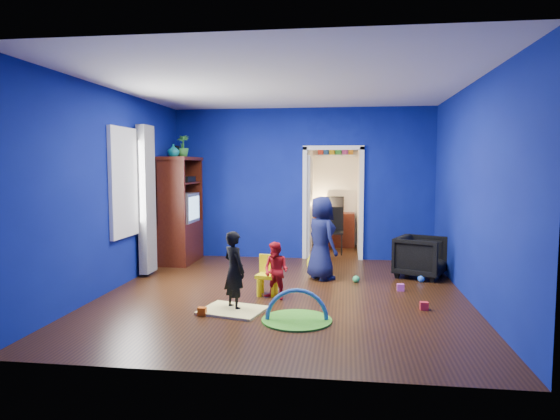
# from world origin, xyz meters

# --- Properties ---
(floor) EXTENTS (5.00, 5.50, 0.01)m
(floor) POSITION_xyz_m (0.00, 0.00, 0.00)
(floor) COLOR black
(floor) RESTS_ON ground
(ceiling) EXTENTS (5.00, 5.50, 0.01)m
(ceiling) POSITION_xyz_m (0.00, 0.00, 2.90)
(ceiling) COLOR white
(ceiling) RESTS_ON wall_back
(wall_back) EXTENTS (5.00, 0.02, 2.90)m
(wall_back) POSITION_xyz_m (0.00, 2.75, 1.45)
(wall_back) COLOR navy
(wall_back) RESTS_ON floor
(wall_front) EXTENTS (5.00, 0.02, 2.90)m
(wall_front) POSITION_xyz_m (0.00, -2.75, 1.45)
(wall_front) COLOR navy
(wall_front) RESTS_ON floor
(wall_left) EXTENTS (0.02, 5.50, 2.90)m
(wall_left) POSITION_xyz_m (-2.50, 0.00, 1.45)
(wall_left) COLOR navy
(wall_left) RESTS_ON floor
(wall_right) EXTENTS (0.02, 5.50, 2.90)m
(wall_right) POSITION_xyz_m (2.50, 0.00, 1.45)
(wall_right) COLOR navy
(wall_right) RESTS_ON floor
(alcove) EXTENTS (1.00, 1.75, 2.50)m
(alcove) POSITION_xyz_m (0.60, 3.62, 1.25)
(alcove) COLOR silver
(alcove) RESTS_ON floor
(armchair) EXTENTS (0.96, 0.95, 0.67)m
(armchair) POSITION_xyz_m (2.06, 1.35, 0.33)
(armchair) COLOR black
(armchair) RESTS_ON floor
(child_black) EXTENTS (0.43, 0.42, 0.99)m
(child_black) POSITION_xyz_m (-0.53, -0.83, 0.50)
(child_black) COLOR black
(child_black) RESTS_ON floor
(child_navy) EXTENTS (0.71, 0.77, 1.32)m
(child_navy) POSITION_xyz_m (0.47, 0.99, 0.66)
(child_navy) COLOR #10183B
(child_navy) RESTS_ON floor
(toddler_red) EXTENTS (0.47, 0.43, 0.78)m
(toddler_red) POSITION_xyz_m (-0.07, -0.28, 0.39)
(toddler_red) COLOR red
(toddler_red) RESTS_ON floor
(vase) EXTENTS (0.27, 0.27, 0.22)m
(vase) POSITION_xyz_m (-2.22, 1.78, 2.07)
(vase) COLOR #0C5D60
(vase) RESTS_ON tv_armoire
(potted_plant) EXTENTS (0.23, 0.23, 0.42)m
(potted_plant) POSITION_xyz_m (-2.22, 2.30, 2.17)
(potted_plant) COLOR #358E33
(potted_plant) RESTS_ON tv_armoire
(tv_armoire) EXTENTS (0.58, 1.14, 1.96)m
(tv_armoire) POSITION_xyz_m (-2.22, 2.08, 0.98)
(tv_armoire) COLOR #3F190A
(tv_armoire) RESTS_ON floor
(crt_tv) EXTENTS (0.46, 0.70, 0.54)m
(crt_tv) POSITION_xyz_m (-2.18, 2.08, 1.02)
(crt_tv) COLOR silver
(crt_tv) RESTS_ON tv_armoire
(yellow_blanket) EXTENTS (0.87, 0.76, 0.03)m
(yellow_blanket) POSITION_xyz_m (-0.53, -0.93, 0.01)
(yellow_blanket) COLOR #F2E07A
(yellow_blanket) RESTS_ON floor
(hopper_ball) EXTENTS (0.40, 0.40, 0.40)m
(hopper_ball) POSITION_xyz_m (0.42, 1.24, 0.20)
(hopper_ball) COLOR yellow
(hopper_ball) RESTS_ON floor
(kid_chair) EXTENTS (0.33, 0.33, 0.50)m
(kid_chair) POSITION_xyz_m (-0.22, -0.08, 0.25)
(kid_chair) COLOR yellow
(kid_chair) RESTS_ON floor
(play_mat) EXTENTS (0.82, 0.82, 0.02)m
(play_mat) POSITION_xyz_m (0.30, -1.20, 0.01)
(play_mat) COLOR green
(play_mat) RESTS_ON floor
(toy_arch) EXTENTS (0.74, 0.13, 0.74)m
(toy_arch) POSITION_xyz_m (0.30, -1.20, 0.02)
(toy_arch) COLOR #3F8CD8
(toy_arch) RESTS_ON floor
(window_left) EXTENTS (0.03, 0.95, 1.55)m
(window_left) POSITION_xyz_m (-2.48, 0.35, 1.55)
(window_left) COLOR white
(window_left) RESTS_ON wall_left
(curtain) EXTENTS (0.14, 0.42, 2.40)m
(curtain) POSITION_xyz_m (-2.37, 0.90, 1.25)
(curtain) COLOR slate
(curtain) RESTS_ON floor
(doorway) EXTENTS (1.16, 0.10, 2.10)m
(doorway) POSITION_xyz_m (0.60, 2.75, 1.05)
(doorway) COLOR white
(doorway) RESTS_ON floor
(study_desk) EXTENTS (0.88, 0.44, 0.75)m
(study_desk) POSITION_xyz_m (0.60, 4.26, 0.38)
(study_desk) COLOR #3D140A
(study_desk) RESTS_ON floor
(desk_monitor) EXTENTS (0.40, 0.05, 0.32)m
(desk_monitor) POSITION_xyz_m (0.60, 4.38, 0.95)
(desk_monitor) COLOR black
(desk_monitor) RESTS_ON study_desk
(desk_lamp) EXTENTS (0.14, 0.14, 0.14)m
(desk_lamp) POSITION_xyz_m (0.32, 4.32, 0.93)
(desk_lamp) COLOR #FFD88C
(desk_lamp) RESTS_ON study_desk
(folding_chair) EXTENTS (0.40, 0.40, 0.92)m
(folding_chair) POSITION_xyz_m (0.60, 3.30, 0.46)
(folding_chair) COLOR black
(folding_chair) RESTS_ON floor
(book_shelf) EXTENTS (0.88, 0.24, 0.04)m
(book_shelf) POSITION_xyz_m (0.60, 4.37, 2.02)
(book_shelf) COLOR white
(book_shelf) RESTS_ON study_desk
(toy_0) EXTENTS (0.10, 0.08, 0.10)m
(toy_0) POSITION_xyz_m (1.84, -0.54, 0.05)
(toy_0) COLOR #F92933
(toy_0) RESTS_ON floor
(toy_1) EXTENTS (0.11, 0.11, 0.11)m
(toy_1) POSITION_xyz_m (2.02, 0.99, 0.06)
(toy_1) COLOR blue
(toy_1) RESTS_ON floor
(toy_2) EXTENTS (0.10, 0.08, 0.10)m
(toy_2) POSITION_xyz_m (-0.85, -1.14, 0.05)
(toy_2) COLOR #E9590C
(toy_2) RESTS_ON floor
(toy_3) EXTENTS (0.11, 0.11, 0.11)m
(toy_3) POSITION_xyz_m (1.02, 0.83, 0.06)
(toy_3) COLOR #37C367
(toy_3) RESTS_ON floor
(toy_4) EXTENTS (0.10, 0.08, 0.10)m
(toy_4) POSITION_xyz_m (1.65, 0.40, 0.05)
(toy_4) COLOR #D34FBD
(toy_4) RESTS_ON floor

